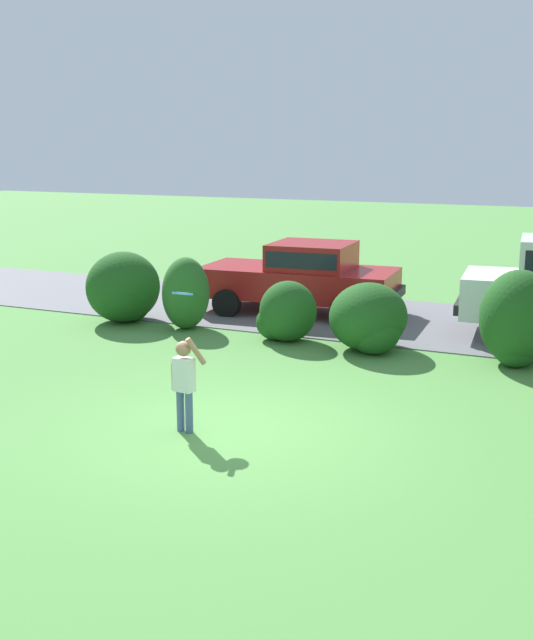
# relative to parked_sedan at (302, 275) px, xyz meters

# --- Properties ---
(ground_plane) EXTENTS (80.00, 80.00, 0.00)m
(ground_plane) POSITION_rel_parked_sedan_xyz_m (1.86, -7.15, -0.85)
(ground_plane) COLOR #518E42
(driveway_strip) EXTENTS (28.00, 4.40, 0.02)m
(driveway_strip) POSITION_rel_parked_sedan_xyz_m (1.86, 0.07, -0.84)
(driveway_strip) COLOR slate
(driveway_strip) RESTS_ON ground
(shrub_near_tree) EXTENTS (1.48, 1.63, 1.47)m
(shrub_near_tree) POSITION_rel_parked_sedan_xyz_m (-3.07, -2.31, -0.16)
(shrub_near_tree) COLOR #1E511C
(shrub_near_tree) RESTS_ON ground
(shrub_centre_left) EXTENTS (0.91, 1.06, 1.45)m
(shrub_centre_left) POSITION_rel_parked_sedan_xyz_m (-1.57, -2.35, -0.12)
(shrub_centre_left) COLOR #286023
(shrub_centre_left) RESTS_ON ground
(shrub_centre) EXTENTS (1.17, 1.08, 1.15)m
(shrub_centre) POSITION_rel_parked_sedan_xyz_m (0.64, -2.46, -0.32)
(shrub_centre) COLOR #1E511C
(shrub_centre) RESTS_ON ground
(shrub_centre_right) EXTENTS (1.39, 1.59, 1.22)m
(shrub_centre_right) POSITION_rel_parked_sedan_xyz_m (2.29, -2.49, -0.28)
(shrub_centre_right) COLOR #1E511C
(shrub_centre_right) RESTS_ON ground
(shrub_far_end) EXTENTS (1.29, 1.47, 1.61)m
(shrub_far_end) POSITION_rel_parked_sedan_xyz_m (4.83, -2.36, -0.09)
(shrub_far_end) COLOR #1E511C
(shrub_far_end) RESTS_ON ground
(parked_sedan) EXTENTS (4.51, 2.31, 1.56)m
(parked_sedan) POSITION_rel_parked_sedan_xyz_m (0.00, 0.00, 0.00)
(parked_sedan) COLOR maroon
(parked_sedan) RESTS_ON ground
(child_thrower) EXTENTS (0.46, 0.24, 1.29)m
(child_thrower) POSITION_rel_parked_sedan_xyz_m (1.36, -7.45, -0.13)
(child_thrower) COLOR #4C608C
(child_thrower) RESTS_ON ground
(frisbee) EXTENTS (0.28, 0.28, 0.10)m
(frisbee) POSITION_rel_parked_sedan_xyz_m (1.00, -6.83, 0.84)
(frisbee) COLOR #337FDB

